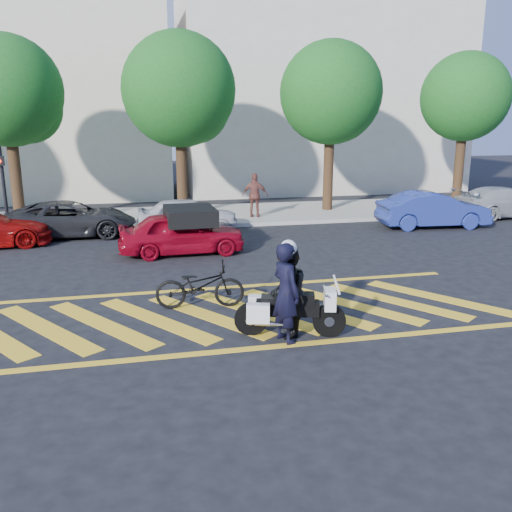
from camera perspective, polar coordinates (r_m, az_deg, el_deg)
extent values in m
plane|color=black|center=(11.87, -2.19, -6.08)|extent=(90.00, 90.00, 0.00)
cube|color=#9E998E|center=(23.39, -7.68, 4.15)|extent=(60.00, 5.00, 0.15)
cube|color=yellow|center=(11.85, -21.22, -7.11)|extent=(2.43, 3.21, 0.01)
cube|color=yellow|center=(11.72, -15.87, -6.89)|extent=(2.43, 3.21, 0.01)
cube|color=yellow|center=(11.70, -10.45, -6.61)|extent=(2.43, 3.21, 0.01)
cube|color=yellow|center=(11.78, -5.08, -6.27)|extent=(2.43, 3.21, 0.01)
cube|color=yellow|center=(11.97, 0.17, -5.88)|extent=(2.43, 3.21, 0.01)
cube|color=yellow|center=(12.25, 5.22, -5.46)|extent=(2.43, 3.21, 0.01)
cube|color=yellow|center=(12.62, 9.99, -5.03)|extent=(2.43, 3.21, 0.01)
cube|color=yellow|center=(13.07, 14.46, -4.59)|extent=(2.43, 3.21, 0.01)
cube|color=yellow|center=(13.60, 18.60, -4.16)|extent=(2.43, 3.21, 0.01)
cube|color=yellow|center=(10.15, -0.17, -9.70)|extent=(12.00, 0.20, 0.01)
cube|color=yellow|center=(13.64, -3.68, -3.35)|extent=(12.00, 0.20, 0.01)
cube|color=beige|center=(32.51, -24.23, 14.59)|extent=(16.00, 8.00, 10.00)
cube|color=beige|center=(33.83, 6.48, 16.49)|extent=(16.00, 8.00, 11.00)
cylinder|color=black|center=(23.48, -23.99, 7.85)|extent=(0.44, 0.44, 4.00)
sphere|color=#16551C|center=(23.40, -24.79, 15.52)|extent=(4.20, 4.20, 4.20)
sphere|color=#16551C|center=(23.57, -23.01, 14.14)|extent=(2.73, 2.73, 2.73)
cylinder|color=black|center=(23.14, -7.83, 8.85)|extent=(0.44, 0.44, 4.00)
sphere|color=#16551C|center=(23.07, -8.12, 16.95)|extent=(4.60, 4.60, 4.60)
sphere|color=#16551C|center=(23.40, -6.61, 15.26)|extent=(2.99, 2.99, 2.99)
cylinder|color=black|center=(24.57, 7.63, 9.17)|extent=(0.44, 0.44, 4.00)
sphere|color=#16551C|center=(24.51, 7.89, 16.66)|extent=(4.40, 4.40, 4.40)
sphere|color=#16551C|center=(24.98, 8.92, 15.06)|extent=(2.86, 2.86, 2.86)
cylinder|color=black|center=(27.51, 20.59, 8.93)|extent=(0.44, 0.44, 4.00)
sphere|color=#16551C|center=(27.45, 21.17, 15.37)|extent=(4.00, 4.00, 4.00)
sphere|color=#16551C|center=(28.02, 21.76, 14.04)|extent=(2.60, 2.60, 2.60)
cylinder|color=black|center=(21.37, -24.95, 6.15)|extent=(0.12, 0.12, 3.20)
cube|color=black|center=(21.08, -25.38, 9.03)|extent=(0.28, 0.18, 0.32)
imported|color=black|center=(10.17, 3.17, -3.88)|extent=(0.66, 0.81, 1.92)
imported|color=black|center=(12.14, -5.92, -3.10)|extent=(2.03, 0.87, 1.04)
cylinder|color=black|center=(10.65, -0.54, -6.65)|extent=(0.66, 0.31, 0.64)
cylinder|color=silver|center=(10.65, -0.54, -6.65)|extent=(0.23, 0.20, 0.20)
cylinder|color=black|center=(10.67, 7.70, -6.75)|extent=(0.66, 0.31, 0.64)
cylinder|color=silver|center=(10.67, 7.70, -6.75)|extent=(0.23, 0.20, 0.20)
cube|color=black|center=(10.55, 3.34, -5.48)|extent=(1.24, 0.58, 0.29)
cube|color=black|center=(10.49, 4.96, -4.49)|extent=(0.50, 0.40, 0.21)
cube|color=black|center=(10.49, 2.01, -4.56)|extent=(0.61, 0.47, 0.12)
cube|color=silver|center=(10.52, 7.78, -4.51)|extent=(0.32, 0.45, 0.39)
cube|color=silver|center=(10.81, 0.37, -5.13)|extent=(0.47, 0.29, 0.37)
cube|color=silver|center=(10.33, 0.23, -6.06)|extent=(0.47, 0.29, 0.37)
imported|color=black|center=(10.43, 3.37, -3.85)|extent=(0.88, 1.01, 1.77)
imported|color=maroon|center=(17.06, -7.82, 2.42)|extent=(3.95, 1.70, 1.33)
imported|color=black|center=(20.57, -18.96, 3.72)|extent=(4.60, 2.13, 1.28)
imported|color=#BDBCC1|center=(20.51, -7.23, 4.35)|extent=(3.81, 1.67, 1.27)
imported|color=navy|center=(22.17, 18.14, 4.65)|extent=(4.35, 1.83, 1.40)
imported|color=#9B9EA2|center=(25.65, 24.57, 5.18)|extent=(4.66, 2.31, 1.30)
imported|color=brown|center=(22.49, -0.11, 6.41)|extent=(1.14, 0.73, 1.81)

